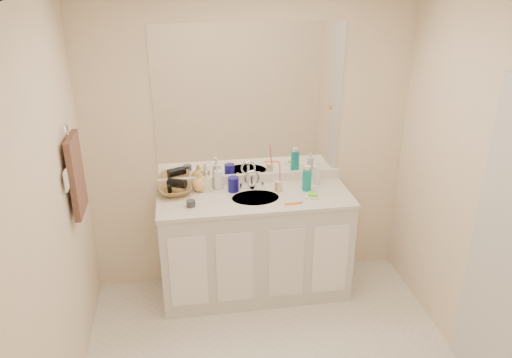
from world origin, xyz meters
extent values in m
cube|color=#FCE5C5|center=(0.00, 1.30, 1.20)|extent=(2.60, 0.02, 2.40)
cube|color=#FCE5C5|center=(-1.30, 0.00, 1.20)|extent=(0.02, 2.60, 2.40)
cube|color=#FCE5C5|center=(1.30, 0.00, 1.20)|extent=(0.02, 2.60, 2.40)
cube|color=silver|center=(0.00, 1.02, 0.42)|extent=(1.50, 0.55, 0.85)
cube|color=silver|center=(0.00, 1.02, 0.86)|extent=(1.52, 0.57, 0.03)
cube|color=white|center=(0.00, 1.29, 0.92)|extent=(1.52, 0.03, 0.08)
cylinder|color=beige|center=(0.00, 1.00, 0.87)|extent=(0.37, 0.37, 0.02)
cylinder|color=silver|center=(0.00, 1.18, 0.94)|extent=(0.02, 0.02, 0.11)
cube|color=white|center=(0.00, 1.29, 1.56)|extent=(1.48, 0.01, 1.20)
cylinder|color=navy|center=(-0.15, 1.15, 0.94)|extent=(0.09, 0.09, 0.12)
cylinder|color=beige|center=(0.20, 1.09, 0.92)|extent=(0.06, 0.06, 0.08)
cylinder|color=#F6408B|center=(0.21, 1.09, 1.03)|extent=(0.02, 0.04, 0.20)
cylinder|color=#0B8886|center=(0.43, 1.08, 0.97)|extent=(0.08, 0.08, 0.17)
cylinder|color=white|center=(0.54, 1.19, 0.96)|extent=(0.08, 0.08, 0.16)
cube|color=white|center=(0.44, 0.94, 0.89)|extent=(0.13, 0.12, 0.01)
cube|color=#81E738|center=(0.44, 0.94, 0.90)|extent=(0.09, 0.07, 0.03)
cube|color=orange|center=(0.27, 0.85, 0.88)|extent=(0.14, 0.04, 0.01)
cylinder|color=#35353C|center=(-0.50, 0.93, 0.90)|extent=(0.09, 0.09, 0.05)
imported|color=white|center=(-0.27, 1.23, 0.98)|extent=(0.10, 0.10, 0.21)
imported|color=beige|center=(-0.36, 1.20, 0.96)|extent=(0.08, 0.08, 0.17)
imported|color=#F4BC5F|center=(-0.42, 1.20, 0.96)|extent=(0.14, 0.14, 0.16)
imported|color=olive|center=(-0.62, 1.17, 0.91)|extent=(0.30, 0.30, 0.06)
cylinder|color=black|center=(-0.60, 1.17, 0.97)|extent=(0.16, 0.13, 0.07)
torus|color=silver|center=(-1.27, 0.77, 1.55)|extent=(0.01, 0.11, 0.11)
cube|color=#452C25|center=(-1.25, 0.77, 1.25)|extent=(0.04, 0.32, 0.55)
cube|color=white|center=(-1.27, 0.57, 1.30)|extent=(0.01, 0.08, 0.13)
camera|label=1|loc=(-0.55, -2.44, 2.56)|focal=35.00mm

